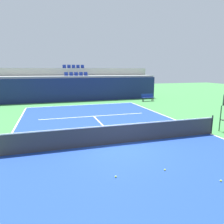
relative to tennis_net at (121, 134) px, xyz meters
The scene contains 16 objects.
ground_plane 0.51m from the tennis_net, ahead, with size 80.00×80.00×0.00m, color #387A3D.
court_surface 0.50m from the tennis_net, ahead, with size 11.00×24.00×0.01m, color navy.
baseline_far 11.96m from the tennis_net, 90.00° to the left, with size 11.00×0.10×0.00m, color white.
sideline_right 5.47m from the tennis_net, ahead, with size 0.10×24.00×0.00m, color white.
service_line_far 6.42m from the tennis_net, 90.00° to the left, with size 8.26×0.10×0.00m, color white.
centre_service_line 3.24m from the tennis_net, 90.00° to the left, with size 0.10×6.40×0.00m, color white.
back_wall 14.81m from the tennis_net, 90.00° to the left, with size 19.31×0.30×2.67m, color navy.
stands_tier_lower 16.16m from the tennis_net, 90.00° to the left, with size 19.31×2.40×2.88m, color #9E9E99.
stands_tier_upper 18.59m from the tennis_net, 90.00° to the left, with size 19.31×2.40×3.79m, color #9E9E99.
seating_row_lower 16.42m from the tennis_net, 90.00° to the left, with size 2.78×0.44×0.44m.
seating_row_upper 18.94m from the tennis_net, 90.00° to the left, with size 2.78×0.44×0.44m.
tennis_net is the anchor object (origin of this frame).
player_bench 14.66m from the tennis_net, 58.35° to the left, with size 1.50×0.40×0.85m.
tennis_ball_0 3.26m from the tennis_net, 79.30° to the right, with size 0.07×0.07×0.07m, color #CCE033.
tennis_ball_1 3.40m from the tennis_net, 111.99° to the right, with size 0.07×0.07×0.07m, color #CCE033.
tennis_ball_2 4.81m from the tennis_net, 66.00° to the right, with size 0.07×0.07×0.07m, color #CCE033.
Camera 1 is at (-3.26, -9.27, 3.61)m, focal length 33.33 mm.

